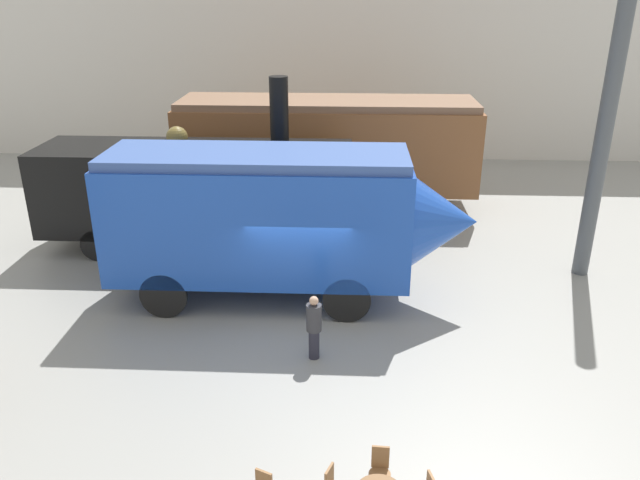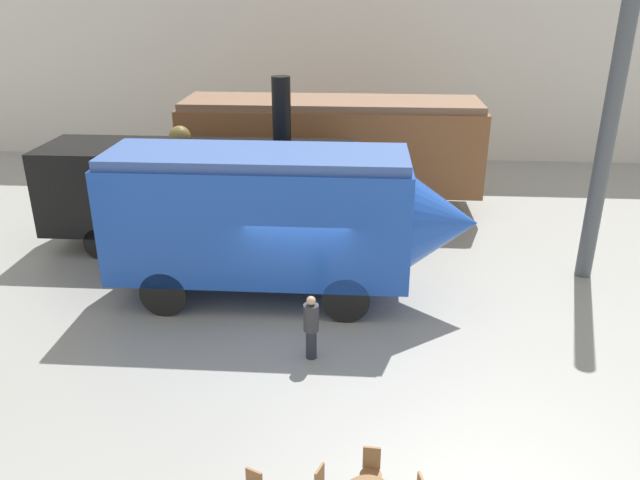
{
  "view_description": "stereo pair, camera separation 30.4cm",
  "coord_description": "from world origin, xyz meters",
  "px_view_note": "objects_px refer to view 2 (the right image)",
  "views": [
    {
      "loc": [
        1.17,
        -13.8,
        7.76
      ],
      "look_at": [
        0.44,
        1.0,
        1.6
      ],
      "focal_mm": 35.0,
      "sensor_mm": 36.0,
      "label": 1
    },
    {
      "loc": [
        1.47,
        -13.79,
        7.76
      ],
      "look_at": [
        0.44,
        1.0,
        1.6
      ],
      "focal_mm": 35.0,
      "sensor_mm": 36.0,
      "label": 2
    }
  ],
  "objects_px": {
    "streamlined_locomotive": "(284,215)",
    "passenger_coach_wooden": "(331,144)",
    "steam_locomotive": "(200,187)",
    "visitor_person": "(311,325)"
  },
  "relations": [
    {
      "from": "streamlined_locomotive",
      "to": "steam_locomotive",
      "type": "bearing_deg",
      "value": 132.02
    },
    {
      "from": "steam_locomotive",
      "to": "streamlined_locomotive",
      "type": "xyz_separation_m",
      "value": [
        3.0,
        -3.32,
        0.38
      ]
    },
    {
      "from": "streamlined_locomotive",
      "to": "visitor_person",
      "type": "bearing_deg",
      "value": -71.85
    },
    {
      "from": "streamlined_locomotive",
      "to": "passenger_coach_wooden",
      "type": "bearing_deg",
      "value": 83.65
    },
    {
      "from": "streamlined_locomotive",
      "to": "visitor_person",
      "type": "relative_size",
      "value": 6.04
    },
    {
      "from": "passenger_coach_wooden",
      "to": "streamlined_locomotive",
      "type": "height_order",
      "value": "passenger_coach_wooden"
    },
    {
      "from": "streamlined_locomotive",
      "to": "visitor_person",
      "type": "height_order",
      "value": "streamlined_locomotive"
    },
    {
      "from": "passenger_coach_wooden",
      "to": "visitor_person",
      "type": "distance_m",
      "value": 10.22
    },
    {
      "from": "passenger_coach_wooden",
      "to": "streamlined_locomotive",
      "type": "relative_size",
      "value": 1.14
    },
    {
      "from": "steam_locomotive",
      "to": "streamlined_locomotive",
      "type": "relative_size",
      "value": 1.02
    }
  ]
}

